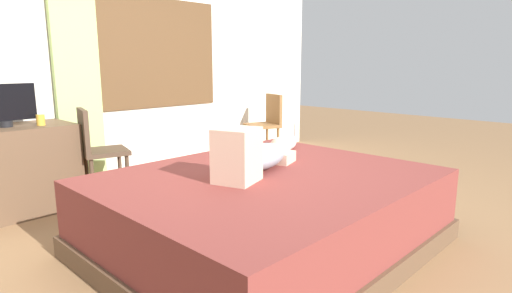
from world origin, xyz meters
TOP-DOWN VIEW (x-y plane):
  - ground_plane at (0.00, 0.00)m, footprint 16.00×16.00m
  - back_wall_with_window at (0.02, 2.38)m, footprint 6.40×0.14m
  - bed at (-0.12, -0.00)m, footprint 2.17×1.80m
  - person_lying at (-0.11, 0.11)m, footprint 0.93×0.51m
  - cat at (0.58, 0.41)m, footprint 0.35×0.17m
  - desk at (-1.07, 1.99)m, footprint 0.90×0.56m
  - tv_monitor at (-1.11, 1.99)m, footprint 0.48×0.10m
  - cup at (-0.88, 1.88)m, footprint 0.07×0.07m
  - chair_by_desk at (-0.47, 1.76)m, footprint 0.47×0.47m
  - chair_spare at (1.86, 1.82)m, footprint 0.49×0.49m
  - curtain_left at (-0.38, 2.27)m, footprint 0.44×0.06m

SIDE VIEW (x-z plane):
  - ground_plane at x=0.00m, z-range 0.00..0.00m
  - bed at x=-0.12m, z-range 0.00..0.51m
  - desk at x=-1.07m, z-range 0.00..0.74m
  - chair_by_desk at x=-0.47m, z-range 0.08..0.94m
  - chair_spare at x=1.86m, z-range 0.08..0.94m
  - cat at x=0.58m, z-range 0.48..0.69m
  - person_lying at x=-0.11m, z-range 0.46..0.80m
  - cup at x=-0.88m, z-range 0.74..0.83m
  - tv_monitor at x=-1.11m, z-range 0.75..1.10m
  - curtain_left at x=-0.38m, z-range 0.00..2.37m
  - back_wall_with_window at x=0.02m, z-range 0.00..2.90m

